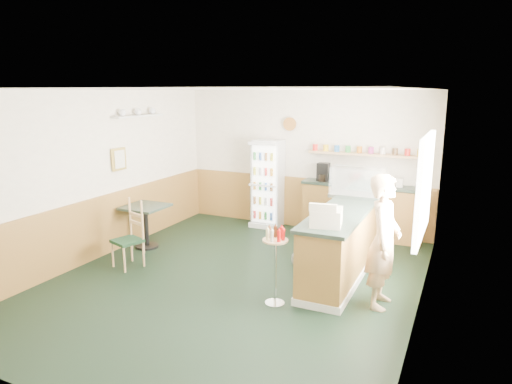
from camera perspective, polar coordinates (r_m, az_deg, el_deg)
The scene contains 13 objects.
ground at distance 6.73m, azimuth -2.73°, elevation -10.95°, with size 6.00×6.00×0.00m, color black.
room_envelope at distance 7.02m, azimuth -1.72°, elevation 3.05°, with size 5.04×6.02×2.72m.
service_counter at distance 7.06m, azimuth 11.19°, elevation -6.03°, with size 0.68×3.01×1.01m.
back_counter at distance 8.69m, azimuth 12.96°, elevation -1.98°, with size 2.24×0.42×1.69m.
drinks_fridge at distance 9.12m, azimuth 1.43°, elevation 1.06°, with size 0.57×0.51×1.74m.
display_case at distance 7.46m, azimuth 12.62°, elevation 1.17°, with size 0.85×0.45×0.48m.
cash_register at distance 5.84m, azimuth 8.80°, elevation -3.11°, with size 0.38×0.40×0.22m, color beige.
shopkeeper at distance 5.91m, azimuth 15.66°, elevation -5.98°, with size 0.57×0.41×1.70m, color tan.
condiment_stand at distance 5.79m, azimuth 2.41°, elevation -7.84°, with size 0.32×0.32×1.01m.
newspaper_rack at distance 7.30m, azimuth 8.81°, elevation -5.04°, with size 0.09×0.46×0.54m.
cafe_table at distance 8.12m, azimuth -13.61°, elevation -3.19°, with size 0.68×0.68×0.75m.
cafe_chair at distance 7.36m, azimuth -15.42°, elevation -4.76°, with size 0.49×0.50×1.05m.
dog_doorstop at distance 7.22m, azimuth 5.19°, elevation -8.33°, with size 0.21×0.27×0.25m.
Camera 1 is at (2.89, -5.45, 2.68)m, focal length 32.00 mm.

